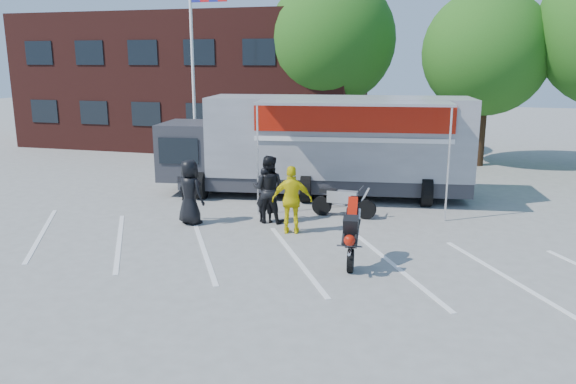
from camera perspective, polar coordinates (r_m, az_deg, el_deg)
The scene contains 13 objects.
ground at distance 12.74m, azimuth -1.26°, elevation -8.09°, with size 100.00×100.00×0.00m, color gray.
parking_bay_lines at distance 13.63m, azimuth -0.04°, elevation -6.60°, with size 18.00×5.00×0.01m, color white.
office_building at distance 32.31m, azimuth -9.23°, elevation 11.07°, with size 18.00×8.00×7.00m, color #491C17.
flagpole at distance 23.45m, azimuth -9.14°, elevation 14.11°, with size 1.61×0.12×8.00m.
tree_left at distance 27.90m, azimuth 4.44°, elevation 15.12°, with size 6.12×6.12×8.64m.
tree_mid at distance 26.40m, azimuth 19.46°, elevation 13.19°, with size 5.44×5.44×7.68m.
transporter_truck at distance 19.77m, azimuth 3.58°, elevation -0.33°, with size 10.77×5.19×3.43m, color #97989F, non-canonical shape.
parked_motorcycle at distance 17.10m, azimuth 5.66°, elevation -2.54°, with size 0.67×2.01×1.05m, color #BABBBF, non-canonical shape.
stunt_bike_rider at distance 13.35m, azimuth 6.53°, elevation -7.16°, with size 0.71×1.52×1.79m, color black, non-canonical shape.
spectator_leather_a at distance 16.35m, azimuth -9.93°, elevation -0.01°, with size 0.92×0.60×1.88m, color black.
spectator_leather_b at distance 16.30m, azimuth -2.31°, elevation -0.28°, with size 0.60×0.39×1.64m, color black.
spectator_leather_c at distance 16.28m, azimuth -2.02°, elevation 0.29°, with size 0.96×0.75×1.97m, color black.
spectator_hivis at distance 15.23m, azimuth 0.41°, elevation -0.81°, with size 1.10×0.46×1.87m, color yellow.
Camera 1 is at (3.45, -11.35, 4.63)m, focal length 35.00 mm.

